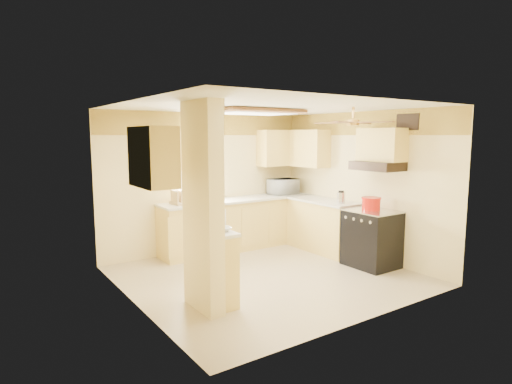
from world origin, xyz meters
TOP-DOWN VIEW (x-y plane):
  - floor at (0.00, 0.00)m, footprint 4.00×4.00m
  - ceiling at (0.00, 0.00)m, footprint 4.00×4.00m
  - wall_back at (0.00, 1.90)m, footprint 4.00×0.00m
  - wall_front at (0.00, -1.90)m, footprint 4.00×0.00m
  - wall_left at (-2.00, 0.00)m, footprint 0.00×3.80m
  - wall_right at (2.00, 0.00)m, footprint 0.00×3.80m
  - wallpaper_border at (0.00, 1.88)m, footprint 4.00×0.02m
  - partition_column at (-1.35, -0.55)m, footprint 0.20×0.70m
  - partition_ledge at (-1.13, -0.55)m, footprint 0.25×0.55m
  - ledge_top at (-1.13, -0.55)m, footprint 0.28×0.58m
  - lower_cabinets_back at (0.50, 1.60)m, footprint 3.00×0.60m
  - lower_cabinets_right at (1.70, 0.60)m, footprint 0.60×1.40m
  - countertop_back at (0.50, 1.59)m, footprint 3.04×0.64m
  - countertop_right at (1.69, 0.60)m, footprint 0.64×1.44m
  - dishwasher_panel at (-0.25, 1.29)m, footprint 0.58×0.02m
  - window at (-0.25, 1.89)m, footprint 0.92×0.02m
  - upper_cab_back_left at (-0.85, 1.72)m, footprint 0.60×0.35m
  - upper_cab_back_right at (1.55, 1.72)m, footprint 0.90×0.35m
  - upper_cab_right at (1.82, 1.25)m, footprint 0.35×1.00m
  - upper_cab_left_wall at (-1.82, -0.25)m, footprint 0.35×0.75m
  - upper_cab_over_stove at (1.82, -0.55)m, footprint 0.35×0.76m
  - stove at (1.67, -0.55)m, footprint 0.68×0.77m
  - range_hood at (1.74, -0.55)m, footprint 0.50×0.76m
  - poster_menu at (-1.24, -0.55)m, footprint 0.02×0.42m
  - poster_nashville at (-1.24, -0.55)m, footprint 0.02×0.42m
  - ceiling_light_panel at (0.10, 0.50)m, footprint 1.35×0.95m
  - ceiling_fan at (1.00, -0.70)m, footprint 1.15×1.15m
  - vent_grate at (1.98, -0.90)m, footprint 0.02×0.40m
  - microwave at (1.55, 1.60)m, footprint 0.58×0.42m
  - bowl at (-1.10, -0.59)m, footprint 0.23×0.23m
  - dutch_oven at (1.67, -0.52)m, footprint 0.31×0.31m
  - kettle at (1.65, 0.13)m, footprint 0.14×0.14m
  - dish_rack at (-0.59, 1.61)m, footprint 0.44×0.35m
  - utensil_crock at (-0.09, 1.72)m, footprint 0.11×0.11m

SIDE VIEW (x-z plane):
  - floor at x=0.00m, z-range 0.00..0.00m
  - dishwasher_panel at x=-0.25m, z-range 0.03..0.83m
  - partition_ledge at x=-1.13m, z-range 0.00..0.90m
  - lower_cabinets_back at x=0.50m, z-range 0.00..0.90m
  - lower_cabinets_right at x=1.70m, z-range 0.00..0.90m
  - stove at x=1.67m, z-range 0.00..0.92m
  - ledge_top at x=-1.13m, z-range 0.90..0.94m
  - countertop_back at x=0.50m, z-range 0.90..0.94m
  - countertop_right at x=1.69m, z-range 0.90..0.94m
  - bowl at x=-1.10m, z-range 0.94..0.99m
  - utensil_crock at x=-0.09m, z-range 0.90..1.13m
  - dutch_oven at x=1.67m, z-range 0.92..1.12m
  - dish_rack at x=-0.59m, z-range 0.91..1.15m
  - kettle at x=1.65m, z-range 0.93..1.15m
  - microwave at x=1.55m, z-range 0.94..1.24m
  - poster_nashville at x=-1.24m, z-range 0.92..1.48m
  - wall_back at x=0.00m, z-range -0.75..3.25m
  - wall_front at x=0.00m, z-range -0.75..3.25m
  - wall_left at x=-2.00m, z-range -0.65..3.15m
  - wall_right at x=2.00m, z-range -0.65..3.15m
  - partition_column at x=-1.35m, z-range 0.00..2.50m
  - window at x=-0.25m, z-range 1.04..2.06m
  - range_hood at x=1.74m, z-range 1.55..1.69m
  - upper_cab_back_left at x=-0.85m, z-range 1.50..2.20m
  - upper_cab_back_right at x=1.55m, z-range 1.50..2.20m
  - upper_cab_right at x=1.82m, z-range 1.50..2.20m
  - upper_cab_left_wall at x=-1.82m, z-range 1.50..2.20m
  - poster_menu at x=-1.24m, z-range 1.57..2.14m
  - upper_cab_over_stove at x=1.82m, z-range 1.69..2.21m
  - ceiling_fan at x=1.00m, z-range 2.16..2.42m
  - wallpaper_border at x=0.00m, z-range 2.10..2.50m
  - vent_grate at x=1.98m, z-range 2.17..2.42m
  - ceiling_light_panel at x=0.10m, z-range 2.42..2.49m
  - ceiling at x=0.00m, z-range 2.50..2.50m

